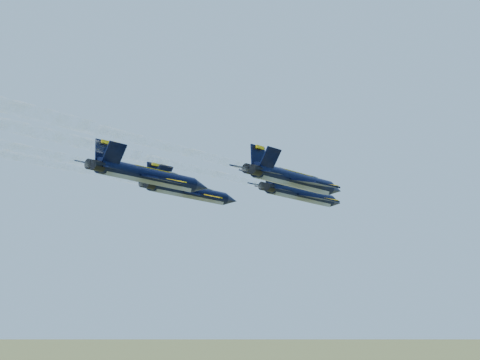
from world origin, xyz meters
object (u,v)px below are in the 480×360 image
at_px(jet_left, 191,192).
at_px(jet_right, 296,180).
at_px(jet_lead, 302,195).
at_px(jet_slot, 150,176).

xyz_separation_m(jet_left, jet_right, (19.06, -6.94, 0.00)).
height_order(jet_lead, jet_left, same).
bearing_deg(jet_right, jet_left, 177.73).
xyz_separation_m(jet_lead, jet_right, (5.48, -17.21, 0.00)).
bearing_deg(jet_left, jet_lead, 54.81).
relative_size(jet_left, jet_right, 1.00).
distance_m(jet_right, jet_slot, 18.35).
bearing_deg(jet_slot, jet_right, 54.07).
xyz_separation_m(jet_lead, jet_slot, (-9.30, -28.08, 0.00)).
bearing_deg(jet_left, jet_slot, -58.76).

